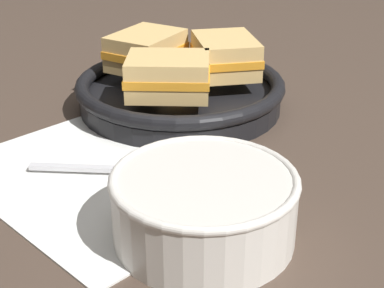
{
  "coord_description": "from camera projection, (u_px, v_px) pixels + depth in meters",
  "views": [
    {
      "loc": [
        0.31,
        -0.44,
        0.29
      ],
      "look_at": [
        0.01,
        -0.0,
        0.03
      ],
      "focal_mm": 55.0,
      "sensor_mm": 36.0,
      "label": 1
    }
  ],
  "objects": [
    {
      "name": "napkin",
      "position": [
        108.0,
        173.0,
        0.6
      ],
      "size": [
        0.32,
        0.29,
        0.0
      ],
      "color": "white",
      "rests_on": "ground_plane"
    },
    {
      "name": "sandwich_far_left",
      "position": [
        168.0,
        76.0,
        0.68
      ],
      "size": [
        0.12,
        0.12,
        0.05
      ],
      "rotation": [
        0.0,
        0.0,
        6.86
      ],
      "color": "#DBB26B",
      "rests_on": "skillet"
    },
    {
      "name": "ground_plane",
      "position": [
        189.0,
        169.0,
        0.61
      ],
      "size": [
        4.0,
        4.0,
        0.0
      ],
      "primitive_type": "plane",
      "color": "#47382D"
    },
    {
      "name": "sandwich_near_left",
      "position": [
        226.0,
        55.0,
        0.75
      ],
      "size": [
        0.12,
        0.12,
        0.05
      ],
      "rotation": [
        0.0,
        0.0,
        2.36
      ],
      "color": "#DBB26B",
      "rests_on": "skillet"
    },
    {
      "name": "soup_bowl",
      "position": [
        204.0,
        203.0,
        0.49
      ],
      "size": [
        0.16,
        0.16,
        0.06
      ],
      "color": "silver",
      "rests_on": "ground_plane"
    },
    {
      "name": "spoon",
      "position": [
        149.0,
        171.0,
        0.6
      ],
      "size": [
        0.16,
        0.11,
        0.01
      ],
      "rotation": [
        0.0,
        0.0,
        0.53
      ],
      "color": "silver",
      "rests_on": "napkin"
    },
    {
      "name": "sandwich_near_right",
      "position": [
        146.0,
        50.0,
        0.77
      ],
      "size": [
        0.08,
        0.1,
        0.05
      ],
      "rotation": [
        0.0,
        0.0,
        4.79
      ],
      "color": "#DBB26B",
      "rests_on": "skillet"
    },
    {
      "name": "skillet",
      "position": [
        180.0,
        92.0,
        0.76
      ],
      "size": [
        0.27,
        0.27,
        0.04
      ],
      "color": "black",
      "rests_on": "ground_plane"
    }
  ]
}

